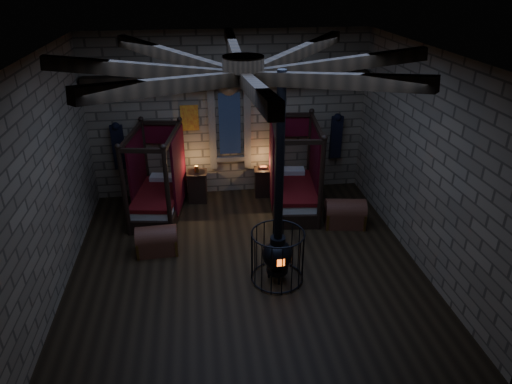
{
  "coord_description": "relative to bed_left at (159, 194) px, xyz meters",
  "views": [
    {
      "loc": [
        -0.82,
        -7.7,
        5.49
      ],
      "look_at": [
        0.29,
        0.6,
        1.35
      ],
      "focal_mm": 32.0,
      "sensor_mm": 36.0,
      "label": 1
    }
  ],
  "objects": [
    {
      "name": "bed_right",
      "position": [
        3.32,
        -0.14,
        0.02
      ],
      "size": [
        1.33,
        2.21,
        2.19
      ],
      "rotation": [
        0.0,
        0.0,
        -0.11
      ],
      "color": "black",
      "rests_on": "ground"
    },
    {
      "name": "room",
      "position": [
        1.85,
        -2.37,
        3.23
      ],
      "size": [
        7.02,
        7.02,
        4.29
      ],
      "color": "black",
      "rests_on": "ground"
    },
    {
      "name": "trunk_right",
      "position": [
        4.34,
        -1.18,
        -0.22
      ],
      "size": [
        1.0,
        0.72,
        0.67
      ],
      "rotation": [
        0.0,
        0.0,
        -0.16
      ],
      "color": "#5C2D1D",
      "rests_on": "ground"
    },
    {
      "name": "stove",
      "position": [
        2.41,
        -3.02,
        0.11
      ],
      "size": [
        1.03,
        1.03,
        4.05
      ],
      "rotation": [
        0.0,
        0.0,
        0.06
      ],
      "color": "black",
      "rests_on": "ground"
    },
    {
      "name": "nightstand_right",
      "position": [
        2.67,
        0.65,
        -0.13
      ],
      "size": [
        0.5,
        0.49,
        0.83
      ],
      "rotation": [
        0.0,
        0.0,
        -0.08
      ],
      "color": "black",
      "rests_on": "ground"
    },
    {
      "name": "bed_left",
      "position": [
        0.0,
        0.0,
        0.0
      ],
      "size": [
        1.36,
        2.15,
        2.1
      ],
      "rotation": [
        0.0,
        0.0,
        -0.16
      ],
      "color": "black",
      "rests_on": "ground"
    },
    {
      "name": "nightstand_left",
      "position": [
        0.95,
        0.55,
        -0.1
      ],
      "size": [
        0.54,
        0.52,
        0.98
      ],
      "rotation": [
        0.0,
        0.0,
        -0.08
      ],
      "color": "black",
      "rests_on": "ground"
    },
    {
      "name": "trunk_left",
      "position": [
        0.04,
        -1.75,
        -0.24
      ],
      "size": [
        0.88,
        0.58,
        0.63
      ],
      "rotation": [
        0.0,
        0.0,
        0.04
      ],
      "color": "#5C2D1D",
      "rests_on": "ground"
    }
  ]
}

